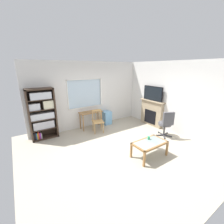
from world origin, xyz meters
TOP-DOWN VIEW (x-y plane):
  - ground at (0.00, 0.00)m, footprint 5.90×5.62m
  - wall_back_with_window at (0.02, 2.31)m, footprint 4.90×0.15m
  - wall_right at (2.51, 0.00)m, footprint 0.12×4.82m
  - bookshelf at (-1.89, 2.07)m, footprint 0.90×0.38m
  - desk_under_window at (-0.06, 1.96)m, footprint 0.95×0.42m
  - wooden_chair at (-0.01, 1.45)m, footprint 0.51×0.49m
  - plastic_drawer_unit at (0.75, 2.01)m, footprint 0.35×0.40m
  - fireplace at (2.35, 0.78)m, footprint 0.26×1.22m
  - tv at (2.33, 0.78)m, footprint 0.06×0.98m
  - office_chair at (1.86, -0.35)m, footprint 0.60×0.62m
  - coffee_table at (0.39, -0.92)m, footprint 0.98×0.57m
  - sippy_cup at (0.50, -0.77)m, footprint 0.07×0.07m

SIDE VIEW (x-z plane):
  - ground at x=0.00m, z-range -0.02..0.00m
  - plastic_drawer_unit at x=0.75m, z-range 0.00..0.60m
  - coffee_table at x=0.39m, z-range 0.16..0.62m
  - wooden_chair at x=-0.01m, z-range 0.01..0.91m
  - sippy_cup at x=0.50m, z-range 0.46..0.55m
  - office_chair at x=1.86m, z-range 0.05..1.05m
  - fireplace at x=2.35m, z-range 0.00..1.13m
  - desk_under_window at x=-0.06m, z-range 0.24..0.96m
  - bookshelf at x=-1.89m, z-range 0.05..1.89m
  - wall_back_with_window at x=0.02m, z-range -0.01..2.74m
  - wall_right at x=2.51m, z-range 0.00..2.75m
  - tv at x=2.33m, z-range 1.13..1.74m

